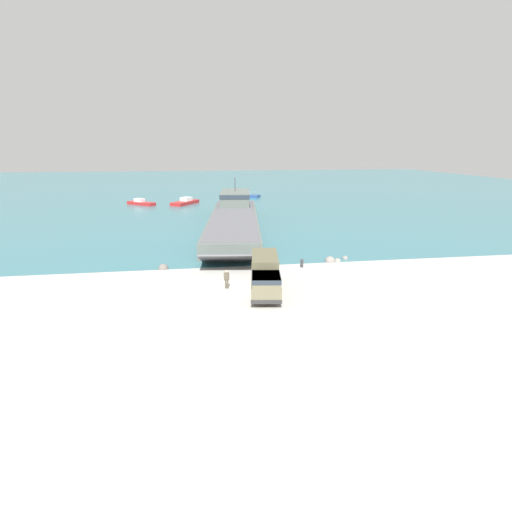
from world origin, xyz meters
TOP-DOWN VIEW (x-y plane):
  - ground_plane at (0.00, 0.00)m, footprint 240.00×240.00m
  - water_surface at (0.00, 96.22)m, footprint 240.00×180.00m
  - landing_craft at (3.33, 28.76)m, footprint 11.29×41.14m
  - military_truck at (3.03, -1.30)m, footprint 3.45×8.16m
  - soldier_on_ramp at (-0.17, -0.31)m, footprint 0.49×0.35m
  - moored_boat_a at (10.07, 65.71)m, footprint 6.69×5.42m
  - moored_boat_b at (-4.80, 54.80)m, footprint 6.22×7.66m
  - moored_boat_c at (-14.19, 55.27)m, footprint 6.48×5.76m
  - mooring_bollard at (7.96, 5.00)m, footprint 0.34×0.34m
  - shoreline_rock_a at (11.50, 6.59)m, footprint 1.15×1.15m
  - shoreline_rock_b at (-6.05, 6.53)m, footprint 1.03×1.03m
  - shoreline_rock_c at (13.50, 7.36)m, footprint 0.69×0.69m
  - shoreline_rock_d at (12.32, 6.48)m, footprint 0.69×0.69m

SIDE VIEW (x-z plane):
  - ground_plane at x=0.00m, z-range 0.00..0.00m
  - shoreline_rock_a at x=11.50m, z-range -0.57..0.57m
  - shoreline_rock_b at x=-6.05m, z-range -0.52..0.52m
  - shoreline_rock_c at x=13.50m, z-range -0.34..0.34m
  - shoreline_rock_d at x=12.32m, z-range -0.35..0.35m
  - water_surface at x=0.00m, z-range 0.00..0.01m
  - moored_boat_a at x=10.07m, z-range -0.22..1.10m
  - moored_boat_c at x=-14.19m, z-range -0.22..1.11m
  - moored_boat_b at x=-4.80m, z-range -0.25..1.22m
  - mooring_bollard at x=7.96m, z-range 0.04..0.94m
  - soldier_on_ramp at x=-0.17m, z-range 0.13..1.78m
  - military_truck at x=3.03m, z-range 0.06..2.92m
  - landing_craft at x=3.33m, z-range -1.84..4.94m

